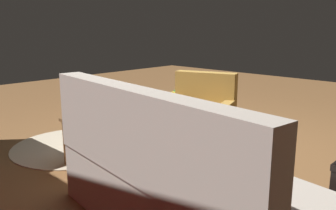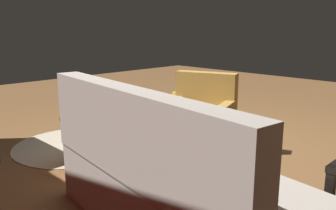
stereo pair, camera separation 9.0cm
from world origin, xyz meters
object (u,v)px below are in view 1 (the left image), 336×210
object	(u,v)px
couch	(177,184)
laptop_desk	(95,125)
armchair	(198,123)
tv_remote	(183,97)
pet_bowl_steel	(112,109)
laptop	(91,115)
pet_bowl_teal	(97,106)
book_stack_hamper	(184,95)
yellow_mug	(184,86)
wicker_hamper	(184,119)
ottoman	(145,102)

from	to	relation	value
couch	laptop_desk	xyz separation A→B (m)	(1.32, -0.28, 0.09)
armchair	tv_remote	bearing A→B (deg)	-35.96
armchair	pet_bowl_steel	size ratio (longest dim) A/B	4.35
armchair	laptop_desk	world-z (taller)	armchair
laptop	pet_bowl_teal	size ratio (longest dim) A/B	1.68
couch	pet_bowl_teal	bearing A→B (deg)	-27.23
book_stack_hamper	pet_bowl_steel	size ratio (longest dim) A/B	1.38
tv_remote	pet_bowl_steel	bearing A→B (deg)	5.00
yellow_mug	tv_remote	size ratio (longest dim) A/B	0.62
tv_remote	book_stack_hamper	bearing A→B (deg)	151.26
wicker_hamper	book_stack_hamper	xyz separation A→B (m)	(0.01, 0.00, 0.30)
wicker_hamper	book_stack_hamper	size ratio (longest dim) A/B	1.73
laptop	wicker_hamper	size ratio (longest dim) A/B	0.70
tv_remote	pet_bowl_teal	distance (m)	2.12
couch	armchair	xyz separation A→B (m)	(0.78, -1.19, 0.03)
laptop	yellow_mug	world-z (taller)	yellow_mug
wicker_hamper	yellow_mug	world-z (taller)	yellow_mug
yellow_mug	pet_bowl_steel	bearing A→B (deg)	-8.84
laptop	book_stack_hamper	world-z (taller)	laptop
laptop_desk	laptop	distance (m)	0.11
pet_bowl_steel	pet_bowl_teal	xyz separation A→B (m)	(0.36, 0.06, 0.00)
armchair	tv_remote	world-z (taller)	armchair
armchair	yellow_mug	xyz separation A→B (m)	(0.52, -0.37, 0.28)
armchair	book_stack_hamper	world-z (taller)	armchair
laptop	yellow_mug	distance (m)	1.32
laptop_desk	tv_remote	distance (m)	1.35
wicker_hamper	laptop	bearing A→B (deg)	88.70
couch	yellow_mug	bearing A→B (deg)	-50.10
laptop_desk	wicker_hamper	xyz separation A→B (m)	(-0.03, -1.27, -0.18)
couch	wicker_hamper	xyz separation A→B (m)	(1.29, -1.55, -0.09)
wicker_hamper	book_stack_hamper	bearing A→B (deg)	7.73
armchair	wicker_hamper	size ratio (longest dim) A/B	1.81
book_stack_hamper	yellow_mug	distance (m)	0.11
pet_bowl_teal	couch	bearing A→B (deg)	152.77
laptop_desk	yellow_mug	size ratio (longest dim) A/B	5.60
laptop	wicker_hamper	bearing A→B (deg)	-91.30
couch	book_stack_hamper	world-z (taller)	couch
wicker_hamper	yellow_mug	bearing A→B (deg)	-27.95
laptop_desk	tv_remote	bearing A→B (deg)	-87.14
armchair	laptop	xyz separation A→B (m)	(0.54, 0.95, 0.17)
wicker_hamper	tv_remote	world-z (taller)	tv_remote
book_stack_hamper	pet_bowl_teal	distance (m)	2.23
laptop	book_stack_hamper	distance (m)	1.31
armchair	tv_remote	distance (m)	0.76
yellow_mug	ottoman	world-z (taller)	yellow_mug
couch	book_stack_hamper	bearing A→B (deg)	-50.09
couch	wicker_hamper	world-z (taller)	couch
yellow_mug	pet_bowl_teal	bearing A→B (deg)	-5.84
ottoman	laptop_desk	bearing A→B (deg)	120.11
armchair	ottoman	bearing A→B (deg)	-19.93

